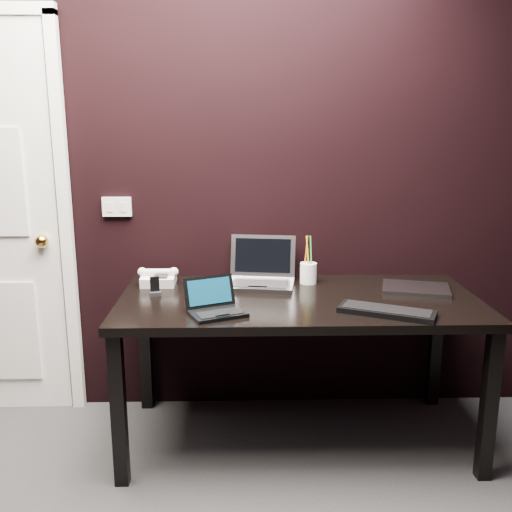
{
  "coord_description": "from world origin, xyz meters",
  "views": [
    {
      "loc": [
        0.03,
        -1.18,
        1.55
      ],
      "look_at": [
        0.1,
        1.35,
        0.95
      ],
      "focal_mm": 40.0,
      "sensor_mm": 36.0,
      "label": 1
    }
  ],
  "objects_px": {
    "silver_laptop": "(260,276)",
    "ext_keyboard": "(387,311)",
    "closed_laptop": "(416,289)",
    "mobile_phone": "(155,288)",
    "pen_cup": "(308,272)",
    "desk": "(299,313)",
    "desk_phone": "(159,278)",
    "netbook": "(215,307)"
  },
  "relations": [
    {
      "from": "ext_keyboard",
      "to": "desk_phone",
      "type": "bearing_deg",
      "value": 155.46
    },
    {
      "from": "desk",
      "to": "mobile_phone",
      "type": "relative_size",
      "value": 18.81
    },
    {
      "from": "desk_phone",
      "to": "pen_cup",
      "type": "height_order",
      "value": "pen_cup"
    },
    {
      "from": "ext_keyboard",
      "to": "mobile_phone",
      "type": "xyz_separation_m",
      "value": [
        -1.04,
        0.31,
        0.02
      ]
    },
    {
      "from": "desk",
      "to": "ext_keyboard",
      "type": "relative_size",
      "value": 3.95
    },
    {
      "from": "desk",
      "to": "closed_laptop",
      "type": "relative_size",
      "value": 4.66
    },
    {
      "from": "desk",
      "to": "silver_laptop",
      "type": "distance_m",
      "value": 0.31
    },
    {
      "from": "netbook",
      "to": "pen_cup",
      "type": "distance_m",
      "value": 0.66
    },
    {
      "from": "mobile_phone",
      "to": "pen_cup",
      "type": "height_order",
      "value": "pen_cup"
    },
    {
      "from": "desk",
      "to": "desk_phone",
      "type": "relative_size",
      "value": 8.22
    },
    {
      "from": "silver_laptop",
      "to": "ext_keyboard",
      "type": "height_order",
      "value": "silver_laptop"
    },
    {
      "from": "desk",
      "to": "desk_phone",
      "type": "bearing_deg",
      "value": 161.87
    },
    {
      "from": "pen_cup",
      "to": "netbook",
      "type": "bearing_deg",
      "value": -134.16
    },
    {
      "from": "netbook",
      "to": "desk_phone",
      "type": "xyz_separation_m",
      "value": [
        -0.31,
        0.45,
        0.01
      ]
    },
    {
      "from": "silver_laptop",
      "to": "ext_keyboard",
      "type": "xyz_separation_m",
      "value": [
        0.53,
        -0.47,
        -0.03
      ]
    },
    {
      "from": "desk",
      "to": "desk_phone",
      "type": "xyz_separation_m",
      "value": [
        -0.69,
        0.23,
        0.12
      ]
    },
    {
      "from": "mobile_phone",
      "to": "netbook",
      "type": "bearing_deg",
      "value": -42.92
    },
    {
      "from": "silver_laptop",
      "to": "ext_keyboard",
      "type": "distance_m",
      "value": 0.71
    },
    {
      "from": "desk_phone",
      "to": "closed_laptop",
      "type": "bearing_deg",
      "value": -6.12
    },
    {
      "from": "netbook",
      "to": "desk",
      "type": "bearing_deg",
      "value": 30.5
    },
    {
      "from": "ext_keyboard",
      "to": "mobile_phone",
      "type": "relative_size",
      "value": 4.76
    },
    {
      "from": "silver_laptop",
      "to": "desk_phone",
      "type": "xyz_separation_m",
      "value": [
        -0.52,
        0.01,
        -0.01
      ]
    },
    {
      "from": "closed_laptop",
      "to": "ext_keyboard",
      "type": "bearing_deg",
      "value": -123.94
    },
    {
      "from": "pen_cup",
      "to": "closed_laptop",
      "type": "bearing_deg",
      "value": -16.71
    },
    {
      "from": "silver_laptop",
      "to": "netbook",
      "type": "bearing_deg",
      "value": -115.26
    },
    {
      "from": "netbook",
      "to": "mobile_phone",
      "type": "relative_size",
      "value": 3.22
    },
    {
      "from": "desk_phone",
      "to": "desk",
      "type": "bearing_deg",
      "value": -18.13
    },
    {
      "from": "desk",
      "to": "ext_keyboard",
      "type": "height_order",
      "value": "ext_keyboard"
    },
    {
      "from": "desk",
      "to": "desk_phone",
      "type": "height_order",
      "value": "desk_phone"
    },
    {
      "from": "closed_laptop",
      "to": "pen_cup",
      "type": "bearing_deg",
      "value": 163.29
    },
    {
      "from": "netbook",
      "to": "pen_cup",
      "type": "bearing_deg",
      "value": 45.84
    },
    {
      "from": "netbook",
      "to": "ext_keyboard",
      "type": "relative_size",
      "value": 0.68
    },
    {
      "from": "closed_laptop",
      "to": "pen_cup",
      "type": "relative_size",
      "value": 1.46
    },
    {
      "from": "closed_laptop",
      "to": "silver_laptop",
      "type": "bearing_deg",
      "value": 170.38
    },
    {
      "from": "netbook",
      "to": "ext_keyboard",
      "type": "bearing_deg",
      "value": -1.95
    },
    {
      "from": "desk",
      "to": "ext_keyboard",
      "type": "distance_m",
      "value": 0.45
    },
    {
      "from": "netbook",
      "to": "silver_laptop",
      "type": "height_order",
      "value": "silver_laptop"
    },
    {
      "from": "netbook",
      "to": "ext_keyboard",
      "type": "height_order",
      "value": "netbook"
    },
    {
      "from": "desk",
      "to": "closed_laptop",
      "type": "height_order",
      "value": "closed_laptop"
    },
    {
      "from": "closed_laptop",
      "to": "mobile_phone",
      "type": "bearing_deg",
      "value": -178.37
    },
    {
      "from": "pen_cup",
      "to": "desk_phone",
      "type": "bearing_deg",
      "value": -178.73
    },
    {
      "from": "ext_keyboard",
      "to": "pen_cup",
      "type": "height_order",
      "value": "pen_cup"
    }
  ]
}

